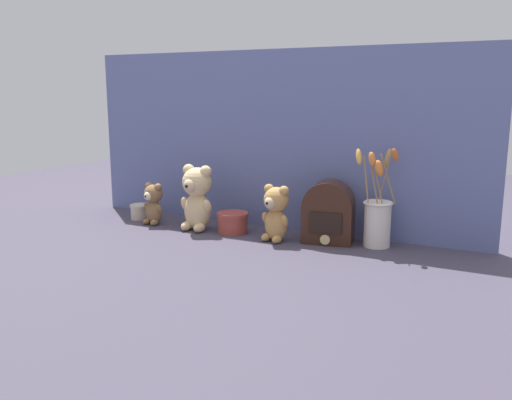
{
  "coord_description": "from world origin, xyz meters",
  "views": [
    {
      "loc": [
        0.85,
        -1.65,
        0.51
      ],
      "look_at": [
        0.0,
        0.02,
        0.13
      ],
      "focal_mm": 38.0,
      "sensor_mm": 36.0,
      "label": 1
    }
  ],
  "objects": [
    {
      "name": "ground_plane",
      "position": [
        0.0,
        0.0,
        0.0
      ],
      "size": [
        4.0,
        4.0,
        0.0
      ],
      "primitive_type": "plane",
      "color": "#3D3847"
    },
    {
      "name": "backdrop_wall",
      "position": [
        0.0,
        0.17,
        0.33
      ],
      "size": [
        1.58,
        0.02,
        0.66
      ],
      "color": "slate",
      "rests_on": "ground"
    },
    {
      "name": "teddy_bear_large",
      "position": [
        -0.23,
        -0.01,
        0.13
      ],
      "size": [
        0.13,
        0.12,
        0.24
      ],
      "color": "#DBBC84",
      "rests_on": "ground"
    },
    {
      "name": "teddy_bear_medium",
      "position": [
        0.09,
        -0.01,
        0.1
      ],
      "size": [
        0.11,
        0.1,
        0.2
      ],
      "color": "tan",
      "rests_on": "ground"
    },
    {
      "name": "teddy_bear_small",
      "position": [
        -0.43,
        -0.01,
        0.08
      ],
      "size": [
        0.09,
        0.08,
        0.16
      ],
      "color": "olive",
      "rests_on": "ground"
    },
    {
      "name": "flower_vase",
      "position": [
        0.42,
        0.08,
        0.1
      ],
      "size": [
        0.15,
        0.13,
        0.34
      ],
      "color": "silver",
      "rests_on": "ground"
    },
    {
      "name": "vintage_radio",
      "position": [
        0.26,
        0.06,
        0.1
      ],
      "size": [
        0.18,
        0.14,
        0.21
      ],
      "color": "#381E14",
      "rests_on": "ground"
    },
    {
      "name": "decorative_tin_tall",
      "position": [
        -0.09,
        0.02,
        0.04
      ],
      "size": [
        0.12,
        0.12,
        0.07
      ],
      "color": "#993D33",
      "rests_on": "ground"
    },
    {
      "name": "decorative_tin_short",
      "position": [
        -0.53,
        0.04,
        0.03
      ],
      "size": [
        0.08,
        0.08,
        0.06
      ],
      "color": "beige",
      "rests_on": "ground"
    }
  ]
}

